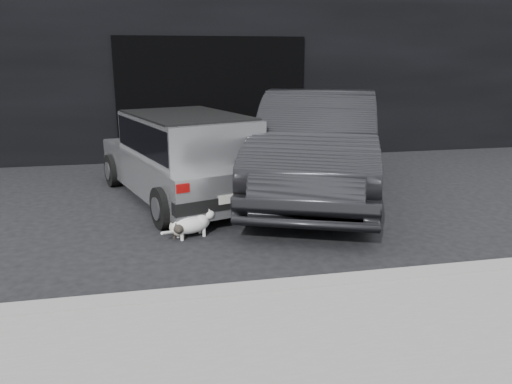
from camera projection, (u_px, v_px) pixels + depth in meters
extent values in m
plane|color=black|center=(177.00, 217.00, 7.02)|extent=(80.00, 80.00, 0.00)
cube|color=black|center=(202.00, 43.00, 12.23)|extent=(34.00, 4.00, 5.00)
cube|color=black|center=(212.00, 100.00, 10.65)|extent=(4.00, 0.10, 2.60)
cube|color=gray|center=(297.00, 288.00, 4.74)|extent=(18.00, 0.25, 0.12)
cube|color=gray|center=(343.00, 362.00, 3.61)|extent=(18.00, 2.20, 0.11)
cube|color=#A6A8AB|center=(183.00, 169.00, 7.95)|extent=(2.66, 3.95, 0.58)
cube|color=#A6A8AB|center=(186.00, 135.00, 7.64)|extent=(2.10, 2.74, 0.58)
cube|color=black|center=(186.00, 135.00, 7.64)|extent=(2.09, 2.66, 0.47)
cube|color=black|center=(233.00, 201.00, 6.50)|extent=(1.61, 0.65, 0.17)
cube|color=black|center=(149.00, 156.00, 9.44)|extent=(1.61, 0.65, 0.17)
cube|color=silver|center=(236.00, 198.00, 6.42)|extent=(0.46, 0.16, 0.11)
cube|color=#8C0707|center=(183.00, 188.00, 6.02)|extent=(0.17, 0.08, 0.11)
cube|color=#8C0707|center=(283.00, 175.00, 6.71)|extent=(0.17, 0.08, 0.11)
cube|color=black|center=(185.00, 115.00, 7.56)|extent=(2.03, 2.51, 0.03)
cylinder|color=black|center=(164.00, 208.00, 6.52)|extent=(0.37, 0.59, 0.56)
cylinder|color=slate|center=(156.00, 209.00, 6.47)|extent=(0.11, 0.30, 0.31)
cylinder|color=black|center=(267.00, 192.00, 7.28)|extent=(0.37, 0.59, 0.56)
cylinder|color=slate|center=(274.00, 191.00, 7.33)|extent=(0.11, 0.30, 0.31)
cylinder|color=black|center=(114.00, 170.00, 8.67)|extent=(0.37, 0.59, 0.56)
cylinder|color=slate|center=(107.00, 171.00, 8.61)|extent=(0.11, 0.30, 0.31)
cylinder|color=black|center=(198.00, 161.00, 9.42)|extent=(0.37, 0.59, 0.56)
cylinder|color=slate|center=(203.00, 161.00, 9.48)|extent=(0.11, 0.30, 0.31)
imported|color=black|center=(317.00, 144.00, 8.00)|extent=(3.46, 5.32, 1.66)
ellipsoid|color=beige|center=(179.00, 227.00, 6.33)|extent=(0.25, 0.48, 0.18)
ellipsoid|color=beige|center=(179.00, 228.00, 6.21)|extent=(0.21, 0.21, 0.17)
ellipsoid|color=black|center=(179.00, 229.00, 6.09)|extent=(0.14, 0.12, 0.12)
sphere|color=black|center=(179.00, 231.00, 6.04)|extent=(0.05, 0.05, 0.05)
cone|color=black|center=(182.00, 224.00, 6.09)|extent=(0.04, 0.06, 0.06)
cone|color=black|center=(176.00, 225.00, 6.08)|extent=(0.04, 0.06, 0.06)
cylinder|color=black|center=(184.00, 236.00, 6.22)|extent=(0.04, 0.04, 0.06)
cylinder|color=black|center=(174.00, 236.00, 6.20)|extent=(0.04, 0.04, 0.06)
cylinder|color=black|center=(183.00, 228.00, 6.49)|extent=(0.04, 0.04, 0.06)
cylinder|color=black|center=(174.00, 229.00, 6.47)|extent=(0.04, 0.04, 0.06)
cylinder|color=black|center=(178.00, 223.00, 6.58)|extent=(0.11, 0.26, 0.08)
ellipsoid|color=silver|center=(191.00, 225.00, 6.22)|extent=(0.56, 0.40, 0.22)
ellipsoid|color=silver|center=(200.00, 221.00, 6.28)|extent=(0.28, 0.28, 0.18)
ellipsoid|color=silver|center=(209.00, 214.00, 6.33)|extent=(0.17, 0.18, 0.13)
sphere|color=silver|center=(213.00, 214.00, 6.36)|extent=(0.06, 0.06, 0.06)
cone|color=silver|center=(207.00, 209.00, 6.33)|extent=(0.07, 0.06, 0.07)
cone|color=silver|center=(209.00, 211.00, 6.27)|extent=(0.07, 0.06, 0.07)
cylinder|color=silver|center=(200.00, 229.00, 6.38)|extent=(0.04, 0.04, 0.13)
cylinder|color=silver|center=(204.00, 231.00, 6.27)|extent=(0.04, 0.04, 0.13)
cylinder|color=silver|center=(178.00, 233.00, 6.23)|extent=(0.04, 0.04, 0.13)
cylinder|color=silver|center=(182.00, 236.00, 6.12)|extent=(0.04, 0.04, 0.13)
cylinder|color=silver|center=(170.00, 232.00, 6.10)|extent=(0.24, 0.20, 0.08)
ellipsoid|color=gray|center=(185.00, 225.00, 6.15)|extent=(0.22, 0.19, 0.09)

